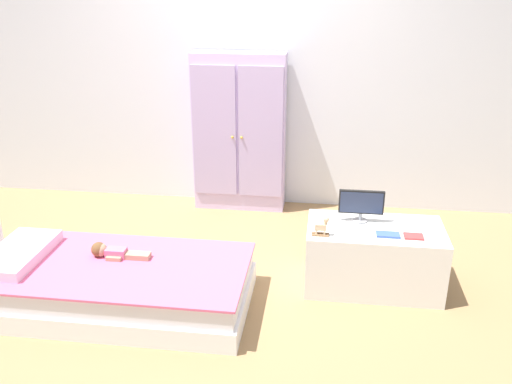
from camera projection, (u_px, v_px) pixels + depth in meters
ground_plane at (212, 287)px, 3.75m from camera, size 10.00×10.00×0.02m
back_wall at (245, 55)px, 4.69m from camera, size 6.40×0.05×2.70m
bed at (117, 285)px, 3.50m from camera, size 1.70×0.84×0.29m
pillow at (18, 253)px, 3.51m from camera, size 0.32×0.60×0.07m
doll at (110, 251)px, 3.53m from camera, size 0.39×0.13×0.10m
wardrobe at (239, 133)px, 4.78m from camera, size 0.81×0.27×1.40m
tv_stand at (373, 257)px, 3.68m from camera, size 0.90×0.50×0.44m
tv_monitor at (361, 204)px, 3.64m from camera, size 0.30×0.10×0.22m
rocking_horse_toy at (322, 226)px, 3.47m from camera, size 0.11×0.04×0.13m
book_blue at (388, 235)px, 3.49m from camera, size 0.15×0.08×0.01m
book_red at (414, 236)px, 3.47m from camera, size 0.12×0.09×0.01m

